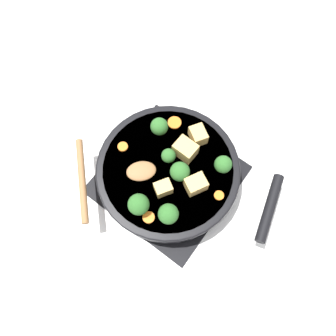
# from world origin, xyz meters

# --- Properties ---
(ground_plane) EXTENTS (2.40, 2.40, 0.00)m
(ground_plane) POSITION_xyz_m (0.00, 0.00, 0.00)
(ground_plane) COLOR white
(front_burner_grate) EXTENTS (0.31, 0.31, 0.03)m
(front_burner_grate) POSITION_xyz_m (0.00, 0.00, 0.01)
(front_burner_grate) COLOR black
(front_burner_grate) RESTS_ON ground_plane
(skillet_pan) EXTENTS (0.34, 0.44, 0.05)m
(skillet_pan) POSITION_xyz_m (-0.00, 0.00, 0.06)
(skillet_pan) COLOR black
(skillet_pan) RESTS_ON front_burner_grate
(wooden_spoon) EXTENTS (0.21, 0.21, 0.02)m
(wooden_spoon) POSITION_xyz_m (0.10, -0.09, 0.09)
(wooden_spoon) COLOR olive
(wooden_spoon) RESTS_ON skillet_pan
(tofu_cube_center_large) EXTENTS (0.06, 0.05, 0.04)m
(tofu_cube_center_large) POSITION_xyz_m (0.00, 0.08, 0.10)
(tofu_cube_center_large) COLOR tan
(tofu_cube_center_large) RESTS_ON skillet_pan
(tofu_cube_near_handle) EXTENTS (0.05, 0.05, 0.03)m
(tofu_cube_near_handle) POSITION_xyz_m (-0.10, 0.01, 0.10)
(tofu_cube_near_handle) COLOR tan
(tofu_cube_near_handle) RESTS_ON skillet_pan
(tofu_cube_east_chunk) EXTENTS (0.04, 0.05, 0.04)m
(tofu_cube_east_chunk) POSITION_xyz_m (-0.05, 0.01, 0.10)
(tofu_cube_east_chunk) COLOR tan
(tofu_cube_east_chunk) RESTS_ON skillet_pan
(tofu_cube_west_chunk) EXTENTS (0.05, 0.04, 0.03)m
(tofu_cube_west_chunk) POSITION_xyz_m (0.05, 0.02, 0.09)
(tofu_cube_west_chunk) COLOR tan
(tofu_cube_west_chunk) RESTS_ON skillet_pan
(broccoli_floret_near_spoon) EXTENTS (0.04, 0.04, 0.05)m
(broccoli_floret_near_spoon) POSITION_xyz_m (-0.06, -0.07, 0.11)
(broccoli_floret_near_spoon) COLOR #709956
(broccoli_floret_near_spoon) RESTS_ON skillet_pan
(broccoli_floret_center_top) EXTENTS (0.04, 0.04, 0.05)m
(broccoli_floret_center_top) POSITION_xyz_m (0.09, 0.07, 0.11)
(broccoli_floret_center_top) COLOR #709956
(broccoli_floret_center_top) RESTS_ON skillet_pan
(broccoli_floret_east_rim) EXTENTS (0.04, 0.04, 0.05)m
(broccoli_floret_east_rim) POSITION_xyz_m (0.00, 0.03, 0.11)
(broccoli_floret_east_rim) COLOR #709956
(broccoli_floret_east_rim) RESTS_ON skillet_pan
(broccoli_floret_west_rim) EXTENTS (0.05, 0.05, 0.05)m
(broccoli_floret_west_rim) POSITION_xyz_m (0.11, 0.01, 0.11)
(broccoli_floret_west_rim) COLOR #709956
(broccoli_floret_west_rim) RESTS_ON skillet_pan
(broccoli_floret_north_edge) EXTENTS (0.04, 0.04, 0.05)m
(broccoli_floret_north_edge) POSITION_xyz_m (-0.07, 0.10, 0.11)
(broccoli_floret_north_edge) COLOR #709956
(broccoli_floret_north_edge) RESTS_ON skillet_pan
(broccoli_floret_south_cluster) EXTENTS (0.03, 0.03, 0.04)m
(broccoli_floret_south_cluster) POSITION_xyz_m (-0.02, -0.01, 0.10)
(broccoli_floret_south_cluster) COLOR #709956
(broccoli_floret_south_cluster) RESTS_ON skillet_pan
(carrot_slice_orange_thin) EXTENTS (0.02, 0.02, 0.01)m
(carrot_slice_orange_thin) POSITION_xyz_m (-0.01, 0.13, 0.08)
(carrot_slice_orange_thin) COLOR orange
(carrot_slice_orange_thin) RESTS_ON skillet_pan
(carrot_slice_near_center) EXTENTS (0.03, 0.03, 0.01)m
(carrot_slice_near_center) POSITION_xyz_m (0.12, 0.04, 0.08)
(carrot_slice_near_center) COLOR orange
(carrot_slice_near_center) RESTS_ON skillet_pan
(carrot_slice_edge_slice) EXTENTS (0.03, 0.03, 0.01)m
(carrot_slice_edge_slice) POSITION_xyz_m (-0.10, -0.06, 0.08)
(carrot_slice_edge_slice) COLOR orange
(carrot_slice_edge_slice) RESTS_ON skillet_pan
(carrot_slice_under_broccoli) EXTENTS (0.02, 0.02, 0.01)m
(carrot_slice_under_broccoli) POSITION_xyz_m (0.02, -0.12, 0.08)
(carrot_slice_under_broccoli) COLOR orange
(carrot_slice_under_broccoli) RESTS_ON skillet_pan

